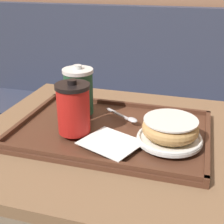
# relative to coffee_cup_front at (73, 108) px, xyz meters

# --- Properties ---
(booth_bench) EXTENTS (1.68, 0.44, 1.00)m
(booth_bench) POSITION_rel_coffee_cup_front_xyz_m (-0.15, 0.92, -0.53)
(booth_bench) COLOR #33384C
(booth_bench) RESTS_ON ground_plane
(cafe_table) EXTENTS (0.80, 0.67, 0.76)m
(cafe_table) POSITION_rel_coffee_cup_front_xyz_m (0.11, 0.06, -0.28)
(cafe_table) COLOR #846042
(cafe_table) RESTS_ON ground_plane
(serving_tray) EXTENTS (0.52, 0.35, 0.02)m
(serving_tray) POSITION_rel_coffee_cup_front_xyz_m (0.08, 0.06, -0.08)
(serving_tray) COLOR #512D1E
(serving_tray) RESTS_ON cafe_table
(napkin_paper) EXTENTS (0.17, 0.16, 0.00)m
(napkin_paper) POSITION_rel_coffee_cup_front_xyz_m (0.11, -0.03, -0.07)
(napkin_paper) COLOR white
(napkin_paper) RESTS_ON serving_tray
(coffee_cup_front) EXTENTS (0.09, 0.09, 0.14)m
(coffee_cup_front) POSITION_rel_coffee_cup_front_xyz_m (0.00, 0.00, 0.00)
(coffee_cup_front) COLOR red
(coffee_cup_front) RESTS_ON serving_tray
(coffee_cup_rear) EXTENTS (0.09, 0.09, 0.15)m
(coffee_cup_rear) POSITION_rel_coffee_cup_front_xyz_m (-0.03, 0.12, 0.00)
(coffee_cup_rear) COLOR #235638
(coffee_cup_rear) RESTS_ON serving_tray
(plate_with_chocolate_donut) EXTENTS (0.16, 0.16, 0.01)m
(plate_with_chocolate_donut) POSITION_rel_coffee_cup_front_xyz_m (0.25, 0.02, -0.06)
(plate_with_chocolate_donut) COLOR white
(plate_with_chocolate_donut) RESTS_ON serving_tray
(donut_chocolate_glazed) EXTENTS (0.14, 0.14, 0.04)m
(donut_chocolate_glazed) POSITION_rel_coffee_cup_front_xyz_m (0.25, 0.02, -0.03)
(donut_chocolate_glazed) COLOR tan
(donut_chocolate_glazed) RESTS_ON plate_with_chocolate_donut
(spoon) EXTENTS (0.12, 0.09, 0.01)m
(spoon) POSITION_rel_coffee_cup_front_xyz_m (0.12, 0.11, -0.06)
(spoon) COLOR silver
(spoon) RESTS_ON serving_tray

